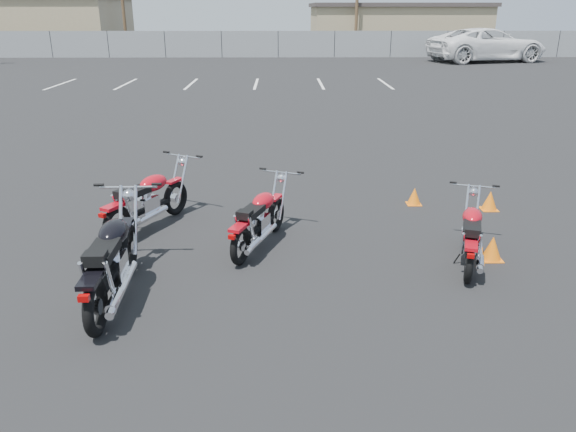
{
  "coord_description": "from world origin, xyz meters",
  "views": [
    {
      "loc": [
        0.1,
        -6.47,
        3.27
      ],
      "look_at": [
        0.2,
        0.6,
        0.65
      ],
      "focal_mm": 35.0,
      "sensor_mm": 36.0,
      "label": 1
    }
  ],
  "objects_px": {
    "motorcycle_third_red": "(260,219)",
    "motorcycle_second_black": "(113,260)",
    "motorcycle_rear_red": "(471,236)",
    "white_van": "(488,35)",
    "motorcycle_front_red": "(148,201)"
  },
  "relations": [
    {
      "from": "motorcycle_third_red",
      "to": "white_van",
      "type": "relative_size",
      "value": 0.21
    },
    {
      "from": "motorcycle_second_black",
      "to": "motorcycle_rear_red",
      "type": "distance_m",
      "value": 4.63
    },
    {
      "from": "motorcycle_second_black",
      "to": "motorcycle_rear_red",
      "type": "bearing_deg",
      "value": 11.8
    },
    {
      "from": "motorcycle_rear_red",
      "to": "white_van",
      "type": "xyz_separation_m",
      "value": [
        10.94,
        30.87,
        1.26
      ]
    },
    {
      "from": "motorcycle_second_black",
      "to": "motorcycle_third_red",
      "type": "xyz_separation_m",
      "value": [
        1.67,
        1.55,
        -0.09
      ]
    },
    {
      "from": "motorcycle_second_black",
      "to": "motorcycle_rear_red",
      "type": "height_order",
      "value": "motorcycle_second_black"
    },
    {
      "from": "motorcycle_rear_red",
      "to": "motorcycle_second_black",
      "type": "bearing_deg",
      "value": -168.2
    },
    {
      "from": "motorcycle_front_red",
      "to": "motorcycle_rear_red",
      "type": "bearing_deg",
      "value": -16.34
    },
    {
      "from": "motorcycle_third_red",
      "to": "motorcycle_rear_red",
      "type": "height_order",
      "value": "motorcycle_third_red"
    },
    {
      "from": "motorcycle_rear_red",
      "to": "motorcycle_third_red",
      "type": "bearing_deg",
      "value": 168.11
    },
    {
      "from": "motorcycle_front_red",
      "to": "motorcycle_second_black",
      "type": "bearing_deg",
      "value": -87.4
    },
    {
      "from": "motorcycle_third_red",
      "to": "white_van",
      "type": "distance_m",
      "value": 33.29
    },
    {
      "from": "motorcycle_third_red",
      "to": "motorcycle_second_black",
      "type": "bearing_deg",
      "value": -137.03
    },
    {
      "from": "motorcycle_front_red",
      "to": "motorcycle_second_black",
      "type": "xyz_separation_m",
      "value": [
        0.1,
        -2.31,
        0.05
      ]
    },
    {
      "from": "motorcycle_third_red",
      "to": "motorcycle_rear_red",
      "type": "relative_size",
      "value": 1.04
    }
  ]
}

